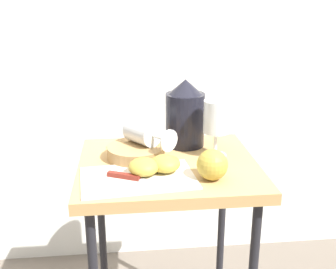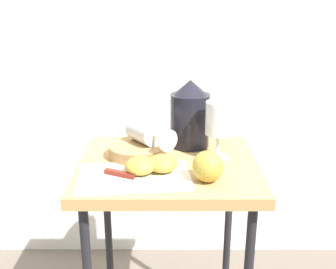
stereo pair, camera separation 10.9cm
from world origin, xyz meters
name	(u,v)px [view 1 (the left image)]	position (x,y,z in m)	size (l,w,h in m)	color
curtain_drape	(151,29)	(0.00, 0.61, 0.99)	(2.40, 0.03, 1.97)	white
table	(168,190)	(0.00, 0.00, 0.60)	(0.48, 0.42, 0.69)	tan
linen_napkin	(138,178)	(-0.08, -0.09, 0.69)	(0.28, 0.18, 0.00)	silver
basket_tray	(136,152)	(-0.08, 0.04, 0.70)	(0.16, 0.16, 0.04)	#AD8451
pitcher	(185,119)	(0.07, 0.13, 0.77)	(0.17, 0.12, 0.20)	black
wine_glass_upright	(216,120)	(0.14, 0.03, 0.79)	(0.07, 0.07, 0.16)	silver
wine_glass_tipped_near	(144,132)	(-0.06, 0.06, 0.76)	(0.15, 0.16, 0.07)	silver
apple_half_left	(144,167)	(-0.07, -0.08, 0.71)	(0.08, 0.08, 0.04)	#B29938
apple_half_right	(165,164)	(-0.01, -0.07, 0.71)	(0.08, 0.08, 0.04)	#B29938
apple_whole	(212,165)	(0.10, -0.12, 0.72)	(0.08, 0.08, 0.08)	#B29938
knife	(135,178)	(-0.09, -0.11, 0.69)	(0.19, 0.10, 0.01)	silver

